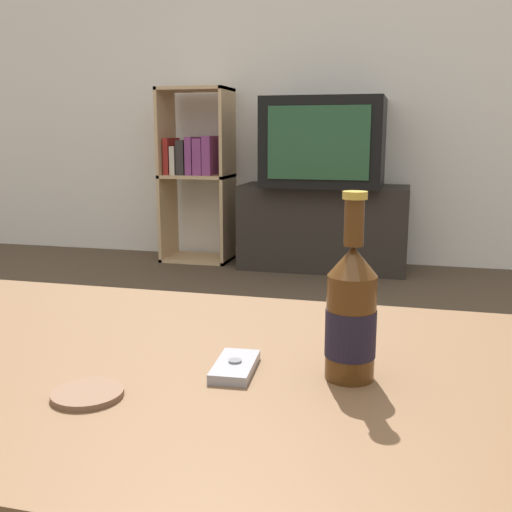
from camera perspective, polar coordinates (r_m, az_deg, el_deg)
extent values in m
cube|color=silver|center=(3.85, 9.56, 18.87)|extent=(8.00, 0.05, 2.60)
cube|color=brown|center=(0.92, -8.97, -10.85)|extent=(1.40, 0.73, 0.04)
cube|color=#28231E|center=(3.61, 6.43, 2.73)|extent=(0.99, 0.38, 0.50)
cube|color=black|center=(3.57, 6.62, 10.72)|extent=(0.67, 0.56, 0.50)
cube|color=#234C2D|center=(3.28, 5.92, 10.67)|extent=(0.55, 0.01, 0.39)
cube|color=tan|center=(3.89, -8.50, 7.59)|extent=(0.02, 0.30, 1.08)
cube|color=tan|center=(3.76, -2.69, 7.56)|extent=(0.02, 0.30, 1.08)
cube|color=tan|center=(3.89, -5.49, -0.21)|extent=(0.43, 0.30, 0.02)
cube|color=tan|center=(3.82, -5.65, 7.59)|extent=(0.43, 0.30, 0.02)
cube|color=tan|center=(3.82, -5.81, 15.53)|extent=(0.43, 0.30, 0.02)
cube|color=maroon|center=(3.87, -8.05, 9.40)|extent=(0.03, 0.21, 0.22)
cube|color=beige|center=(3.86, -7.46, 9.04)|extent=(0.03, 0.21, 0.18)
cube|color=#2D2828|center=(3.84, -6.75, 9.33)|extent=(0.05, 0.21, 0.21)
cube|color=#7F3875|center=(3.82, -5.97, 9.48)|extent=(0.04, 0.21, 0.23)
cube|color=#7F3875|center=(3.80, -5.17, 9.41)|extent=(0.06, 0.21, 0.22)
cube|color=#7F3875|center=(3.78, -4.31, 9.53)|extent=(0.05, 0.21, 0.24)
cylinder|color=#47280F|center=(0.82, 8.99, -6.77)|extent=(0.07, 0.07, 0.14)
cylinder|color=black|center=(0.82, 8.98, -7.25)|extent=(0.07, 0.07, 0.06)
cone|color=#47280F|center=(0.79, 9.20, -0.47)|extent=(0.07, 0.07, 0.04)
cylinder|color=#47280F|center=(0.78, 9.32, 3.14)|extent=(0.03, 0.03, 0.06)
cylinder|color=#B79333|center=(0.78, 9.40, 5.72)|extent=(0.03, 0.03, 0.01)
cube|color=gray|center=(0.85, -2.01, -10.48)|extent=(0.06, 0.11, 0.01)
cylinder|color=slate|center=(0.85, -2.01, -9.95)|extent=(0.02, 0.02, 0.00)
cylinder|color=brown|center=(0.81, -15.75, -12.51)|extent=(0.09, 0.09, 0.01)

